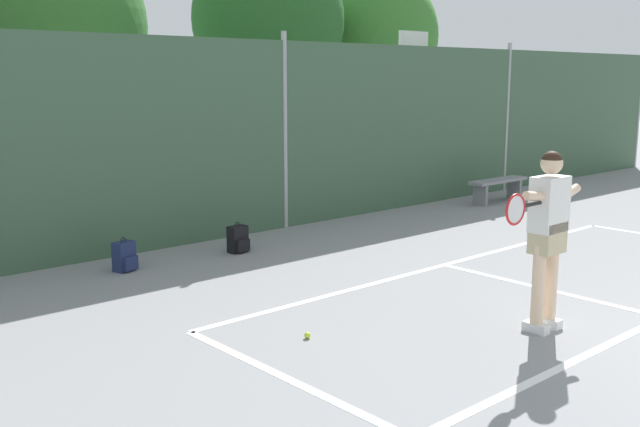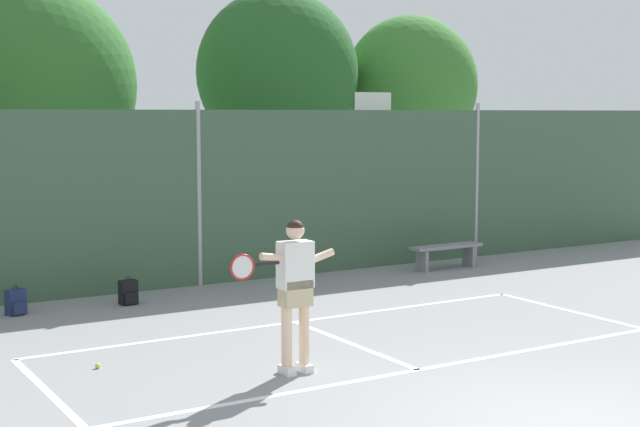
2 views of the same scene
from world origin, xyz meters
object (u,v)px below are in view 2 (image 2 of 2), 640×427
at_px(backpack_navy, 16,303).
at_px(backpack_black, 129,293).
at_px(tennis_player, 295,282).
at_px(courtside_bench, 446,251).
at_px(tennis_ball, 98,366).
at_px(basketball_hoop, 372,150).

distance_m(backpack_navy, backpack_black, 1.76).
distance_m(tennis_player, courtside_bench, 8.04).
bearing_deg(tennis_ball, backpack_black, 64.88).
height_order(tennis_player, courtside_bench, tennis_player).
relative_size(tennis_ball, backpack_navy, 0.14).
height_order(backpack_navy, courtside_bench, courtside_bench).
height_order(tennis_ball, backpack_navy, backpack_navy).
bearing_deg(backpack_navy, backpack_black, -4.71).
distance_m(tennis_ball, backpack_navy, 3.61).
bearing_deg(backpack_navy, tennis_ball, -87.83).
distance_m(backpack_black, courtside_bench, 6.65).
bearing_deg(tennis_ball, basketball_hoop, 35.55).
bearing_deg(tennis_player, backpack_navy, 112.71).
height_order(backpack_black, courtside_bench, courtside_bench).
bearing_deg(backpack_black, backpack_navy, 175.29).
bearing_deg(tennis_player, courtside_bench, 38.12).
distance_m(basketball_hoop, tennis_ball, 9.98).
distance_m(tennis_player, backpack_black, 4.98).
xyz_separation_m(basketball_hoop, backpack_navy, (-8.04, -2.05, -2.12)).
relative_size(basketball_hoop, courtside_bench, 2.22).
bearing_deg(backpack_navy, basketball_hoop, 14.28).
bearing_deg(tennis_player, backpack_black, 94.05).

